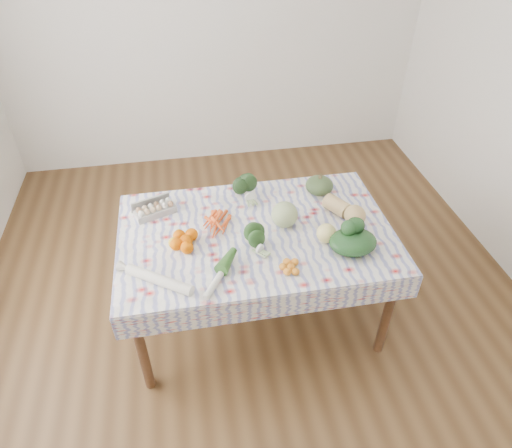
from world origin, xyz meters
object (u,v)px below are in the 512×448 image
(dining_table, at_px, (256,242))
(butternut_squash, at_px, (345,208))
(kabocha_squash, at_px, (319,185))
(grapefruit, at_px, (326,233))
(egg_carton, at_px, (155,210))
(cabbage, at_px, (285,215))

(dining_table, relative_size, butternut_squash, 5.54)
(kabocha_squash, distance_m, butternut_squash, 0.30)
(kabocha_squash, height_order, butternut_squash, butternut_squash)
(butternut_squash, bearing_deg, grapefruit, -162.92)
(dining_table, height_order, kabocha_squash, kabocha_squash)
(egg_carton, xyz_separation_m, butternut_squash, (1.17, -0.23, 0.03))
(egg_carton, height_order, kabocha_squash, kabocha_squash)
(kabocha_squash, height_order, grapefruit, kabocha_squash)
(cabbage, height_order, butternut_squash, cabbage)
(dining_table, xyz_separation_m, cabbage, (0.18, 0.03, 0.17))
(grapefruit, bearing_deg, cabbage, 138.00)
(cabbage, relative_size, grapefruit, 1.39)
(egg_carton, bearing_deg, kabocha_squash, -18.42)
(grapefruit, bearing_deg, egg_carton, 156.25)
(egg_carton, bearing_deg, cabbage, -38.50)
(dining_table, distance_m, cabbage, 0.25)
(kabocha_squash, bearing_deg, butternut_squash, -73.41)
(egg_carton, relative_size, grapefruit, 2.20)
(egg_carton, xyz_separation_m, grapefruit, (0.99, -0.44, 0.02))
(egg_carton, relative_size, butternut_squash, 0.89)
(grapefruit, bearing_deg, kabocha_squash, 78.44)
(dining_table, distance_m, kabocha_squash, 0.61)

